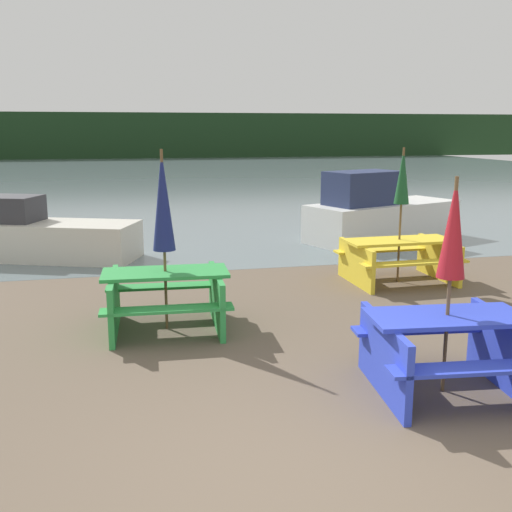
{
  "coord_description": "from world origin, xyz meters",
  "views": [
    {
      "loc": [
        -1.19,
        -3.74,
        2.55
      ],
      "look_at": [
        0.55,
        4.06,
        0.85
      ],
      "focal_mm": 42.0,
      "sensor_mm": 36.0,
      "label": 1
    }
  ],
  "objects_px": {
    "picnic_table_yellow": "(399,256)",
    "boat": "(24,234)",
    "umbrella_crimson": "(453,230)",
    "picnic_table_green": "(166,295)",
    "picnic_table_blue": "(445,346)",
    "boat_second": "(379,214)",
    "umbrella_darkgreen": "(402,178)",
    "umbrella_navy": "(163,202)"
  },
  "relations": [
    {
      "from": "picnic_table_green",
      "to": "umbrella_navy",
      "type": "bearing_deg",
      "value": 82.87
    },
    {
      "from": "umbrella_darkgreen",
      "to": "boat_second",
      "type": "height_order",
      "value": "umbrella_darkgreen"
    },
    {
      "from": "umbrella_navy",
      "to": "umbrella_crimson",
      "type": "xyz_separation_m",
      "value": [
        2.54,
        -2.5,
        -0.04
      ]
    },
    {
      "from": "umbrella_navy",
      "to": "umbrella_darkgreen",
      "type": "height_order",
      "value": "umbrella_navy"
    },
    {
      "from": "picnic_table_yellow",
      "to": "umbrella_navy",
      "type": "height_order",
      "value": "umbrella_navy"
    },
    {
      "from": "picnic_table_green",
      "to": "picnic_table_yellow",
      "type": "distance_m",
      "value": 4.35
    },
    {
      "from": "picnic_table_blue",
      "to": "picnic_table_green",
      "type": "distance_m",
      "value": 3.56
    },
    {
      "from": "picnic_table_blue",
      "to": "umbrella_navy",
      "type": "bearing_deg",
      "value": 135.44
    },
    {
      "from": "umbrella_crimson",
      "to": "boat_second",
      "type": "distance_m",
      "value": 8.38
    },
    {
      "from": "picnic_table_yellow",
      "to": "boat_second",
      "type": "xyz_separation_m",
      "value": [
        1.28,
        3.71,
        0.16
      ]
    },
    {
      "from": "boat_second",
      "to": "umbrella_navy",
      "type": "bearing_deg",
      "value": -155.62
    },
    {
      "from": "picnic_table_green",
      "to": "boat",
      "type": "distance_m",
      "value": 5.62
    },
    {
      "from": "boat",
      "to": "boat_second",
      "type": "height_order",
      "value": "boat_second"
    },
    {
      "from": "umbrella_crimson",
      "to": "umbrella_navy",
      "type": "bearing_deg",
      "value": 135.44
    },
    {
      "from": "picnic_table_yellow",
      "to": "boat",
      "type": "xyz_separation_m",
      "value": [
        -6.49,
        3.41,
        0.03
      ]
    },
    {
      "from": "umbrella_crimson",
      "to": "boat",
      "type": "xyz_separation_m",
      "value": [
        -5.0,
        7.55,
        -1.14
      ]
    },
    {
      "from": "umbrella_crimson",
      "to": "picnic_table_green",
      "type": "bearing_deg",
      "value": 135.44
    },
    {
      "from": "umbrella_navy",
      "to": "umbrella_crimson",
      "type": "distance_m",
      "value": 3.56
    },
    {
      "from": "boat_second",
      "to": "picnic_table_yellow",
      "type": "bearing_deg",
      "value": -129.82
    },
    {
      "from": "picnic_table_green",
      "to": "boat_second",
      "type": "relative_size",
      "value": 0.41
    },
    {
      "from": "picnic_table_blue",
      "to": "umbrella_navy",
      "type": "relative_size",
      "value": 0.71
    },
    {
      "from": "umbrella_navy",
      "to": "boat_second",
      "type": "xyz_separation_m",
      "value": [
        5.31,
        5.35,
        -1.06
      ]
    },
    {
      "from": "picnic_table_yellow",
      "to": "boat",
      "type": "distance_m",
      "value": 7.33
    },
    {
      "from": "umbrella_navy",
      "to": "umbrella_darkgreen",
      "type": "bearing_deg",
      "value": 22.11
    },
    {
      "from": "umbrella_navy",
      "to": "boat_second",
      "type": "distance_m",
      "value": 7.61
    },
    {
      "from": "umbrella_darkgreen",
      "to": "picnic_table_yellow",
      "type": "bearing_deg",
      "value": 0.0
    },
    {
      "from": "umbrella_navy",
      "to": "umbrella_crimson",
      "type": "height_order",
      "value": "umbrella_navy"
    },
    {
      "from": "umbrella_navy",
      "to": "picnic_table_green",
      "type": "bearing_deg",
      "value": -97.13
    },
    {
      "from": "umbrella_navy",
      "to": "umbrella_darkgreen",
      "type": "distance_m",
      "value": 4.35
    },
    {
      "from": "umbrella_crimson",
      "to": "picnic_table_blue",
      "type": "bearing_deg",
      "value": 180.0
    },
    {
      "from": "boat",
      "to": "picnic_table_yellow",
      "type": "bearing_deg",
      "value": -6.69
    },
    {
      "from": "picnic_table_yellow",
      "to": "umbrella_navy",
      "type": "relative_size",
      "value": 0.81
    },
    {
      "from": "picnic_table_yellow",
      "to": "umbrella_crimson",
      "type": "bearing_deg",
      "value": -109.88
    },
    {
      "from": "umbrella_crimson",
      "to": "boat_second",
      "type": "height_order",
      "value": "umbrella_crimson"
    },
    {
      "from": "picnic_table_blue",
      "to": "boat_second",
      "type": "height_order",
      "value": "boat_second"
    },
    {
      "from": "boat_second",
      "to": "boat",
      "type": "bearing_deg",
      "value": 161.38
    },
    {
      "from": "picnic_table_yellow",
      "to": "umbrella_darkgreen",
      "type": "distance_m",
      "value": 1.31
    },
    {
      "from": "umbrella_navy",
      "to": "boat_second",
      "type": "relative_size",
      "value": 0.58
    },
    {
      "from": "picnic_table_green",
      "to": "umbrella_darkgreen",
      "type": "bearing_deg",
      "value": 22.11
    },
    {
      "from": "umbrella_darkgreen",
      "to": "boat",
      "type": "relative_size",
      "value": 0.51
    },
    {
      "from": "umbrella_darkgreen",
      "to": "boat",
      "type": "height_order",
      "value": "umbrella_darkgreen"
    },
    {
      "from": "picnic_table_blue",
      "to": "boat_second",
      "type": "distance_m",
      "value": 8.32
    }
  ]
}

